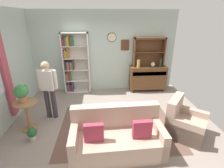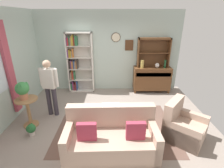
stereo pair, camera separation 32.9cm
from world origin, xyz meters
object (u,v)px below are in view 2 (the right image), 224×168
Objects in this scene: sideboard_hutch at (154,48)px; bottle_wine at (166,64)px; armchair_floral at (183,127)px; plant_stand at (29,109)px; person_reading at (50,84)px; potted_plant_small at (32,129)px; couch_floral at (112,137)px; vase_round at (158,65)px; vase_tall at (143,64)px; sideboard at (152,78)px; potted_plant_large at (23,89)px; bookshelf at (79,63)px.

sideboard_hutch reaches higher than bottle_wine.
plant_stand is at bearing 172.46° from armchair_floral.
potted_plant_small is at bearing -103.38° from person_reading.
sideboard_hutch is at bearing 64.67° from couch_floral.
person_reading is at bearing -154.65° from vase_round.
armchair_floral reaches higher than plant_stand.
armchair_floral is (0.02, -2.51, -0.72)m from vase_round.
armchair_floral is 1.46× the size of plant_stand.
vase_tall reaches higher than plant_stand.
plant_stand is (-3.48, -2.09, -0.06)m from sideboard.
armchair_floral is 2.53× the size of potted_plant_large.
sideboard is 1.06m from sideboard_hutch.
plant_stand is (-0.86, -2.18, -0.61)m from bookshelf.
potted_plant_large is (-3.65, -2.03, -0.01)m from vase_round.
sideboard is 1.21× the size of armchair_floral.
vase_round is (0.13, -0.18, -0.55)m from sideboard_hutch.
bookshelf is at bearing 175.82° from vase_tall.
plant_stand is at bearing -149.02° from sideboard.
person_reading reaches higher than couch_floral.
bookshelf is 3.34m from couch_floral.
plant_stand is 0.47× the size of person_reading.
sideboard_hutch is (0.00, 0.11, 1.05)m from sideboard.
sideboard is 0.52m from vase_round.
bottle_wine is at bearing 23.35° from person_reading.
couch_floral is at bearing -22.34° from potted_plant_large.
person_reading reaches higher than vase_round.
bottle_wine reaches higher than couch_floral.
vase_tall reaches higher than potted_plant_small.
armchair_floral is 3.75× the size of potted_plant_small.
couch_floral is at bearing -110.24° from vase_tall.
bookshelf is 7.89× the size of vase_tall.
person_reading reaches higher than potted_plant_large.
couch_floral is at bearing -166.72° from armchair_floral.
sideboard_hutch is at bearing 32.28° from plant_stand.
plant_stand is (-3.63, 0.48, 0.16)m from armchair_floral.
couch_floral is (-1.06, -2.87, -0.74)m from vase_tall.
couch_floral is at bearing -39.99° from person_reading.
couch_floral is 1.17× the size of person_reading.
person_reading is (0.41, 0.51, 0.45)m from plant_stand.
plant_stand is (-3.09, -2.01, -0.60)m from vase_tall.
sideboard_hutch is 3.57m from person_reading.
sideboard is 4.57× the size of bottle_wine.
potted_plant_large is 0.27× the size of person_reading.
sideboard is 0.83× the size of person_reading.
vase_round is 0.11× the size of person_reading.
sideboard_hutch is (2.63, 0.03, 0.50)m from bookshelf.
sideboard_hutch is 2.58× the size of potted_plant_large.
vase_round is 2.61m from armchair_floral.
potted_plant_large is (-0.03, -0.01, 0.54)m from plant_stand.
armchair_floral reaches higher than potted_plant_small.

